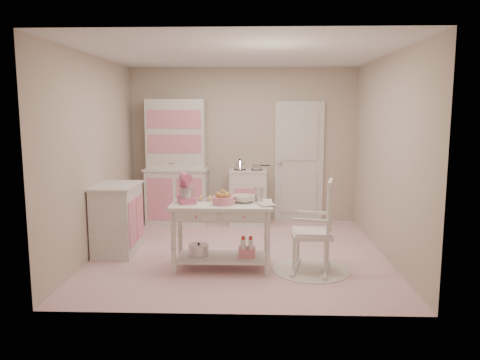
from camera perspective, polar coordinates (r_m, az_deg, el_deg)
name	(u,v)px	position (r m, az deg, el deg)	size (l,w,h in m)	color
room_shell	(239,129)	(6.05, -0.08, 6.20)	(3.84, 3.84, 2.62)	pink
door	(299,162)	(7.99, 7.21, 2.19)	(0.82, 0.05, 2.04)	white
hutch	(176,162)	(7.86, -7.77, 2.21)	(1.06, 0.50, 2.08)	white
stove	(248,197)	(7.78, 1.00, -2.08)	(0.62, 0.57, 0.92)	white
base_cabinet	(117,219)	(6.46, -14.74, -4.59)	(0.54, 0.84, 0.92)	white
lace_rug	(311,270)	(5.74, 8.62, -10.78)	(0.92, 0.92, 0.01)	white
rocking_chair	(312,225)	(5.58, 8.75, -5.50)	(0.48, 0.72, 1.10)	white
work_table	(222,236)	(5.63, -2.23, -6.86)	(1.20, 0.60, 0.80)	white
stand_mixer	(186,189)	(5.57, -6.56, -1.07)	(0.20, 0.28, 0.34)	#E05E8F
cookie_tray	(210,200)	(5.72, -3.62, -2.42)	(0.34, 0.24, 0.02)	silver
bread_basket	(223,201)	(5.48, -2.08, -2.52)	(0.25, 0.25, 0.09)	pink
mixing_bowl	(244,199)	(5.60, 0.46, -2.30)	(0.27, 0.27, 0.09)	silver
metal_pitcher	(259,194)	(5.66, 2.31, -1.74)	(0.10, 0.10, 0.17)	silver
recipe_book	(260,205)	(5.40, 2.43, -3.05)	(0.16, 0.22, 0.02)	silver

